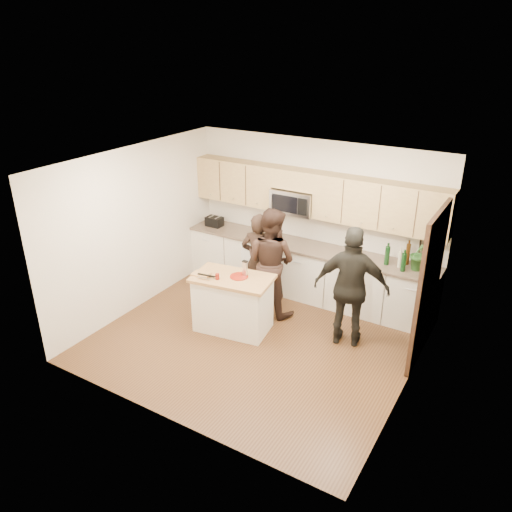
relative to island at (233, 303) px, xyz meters
The scene contains 21 objects.
floor 0.66m from the island, 12.14° to the right, with size 4.50×4.50×0.00m, color brown.
room_shell 1.36m from the island, 12.14° to the right, with size 4.52×4.02×2.71m.
back_cabinetry 1.66m from the island, 73.69° to the left, with size 4.50×0.66×0.94m.
upper_cabinetry 2.28m from the island, 73.97° to the left, with size 4.50×0.33×0.75m.
microwave 2.08m from the island, 84.78° to the left, with size 0.76×0.41×0.40m.
doorway 2.90m from the island, 16.53° to the left, with size 0.06×1.25×2.20m.
framed_picture 3.17m from the island, 37.95° to the left, with size 0.30×0.03×0.38m.
dish_towel 1.52m from the island, 109.09° to the left, with size 0.34×0.60×0.48m.
island is the anchor object (origin of this frame).
red_plate 0.46m from the island, 34.14° to the left, with size 0.28×0.28×0.02m, color maroon.
box_grater 0.62m from the island, 39.15° to the left, with size 0.08×0.05×0.24m.
drink_glass 0.54m from the island, 130.53° to the right, with size 0.06×0.06×0.09m, color maroon.
cutting_board 0.67m from the island, 158.97° to the right, with size 0.27×0.19×0.02m, color #AB7847.
tongs 0.61m from the island, 149.29° to the right, with size 0.29×0.03×0.02m, color black.
knife 0.64m from the island, 137.84° to the right, with size 0.21×0.02×0.01m, color silver.
toaster 2.20m from the island, 132.46° to the left, with size 0.30×0.21×0.18m.
bottle_cluster 2.72m from the island, 36.66° to the left, with size 0.62×0.35×0.40m.
orchid 2.95m from the island, 34.60° to the left, with size 0.30×0.24×0.54m, color #316729.
woman_left 0.93m from the island, 92.76° to the left, with size 0.60×0.39×1.64m, color black.
woman_center 0.93m from the island, 74.08° to the left, with size 0.87×0.68×1.80m, color black.
woman_right 1.83m from the island, 18.42° to the left, with size 1.08×0.45×1.85m, color black.
Camera 1 is at (3.30, -5.49, 4.25)m, focal length 35.00 mm.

